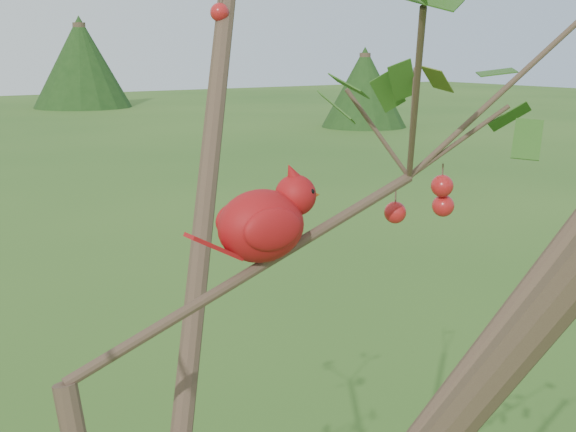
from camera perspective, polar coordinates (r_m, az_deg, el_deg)
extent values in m
sphere|color=red|center=(1.47, 10.97, 0.72)|extent=(0.04, 0.04, 0.04)
sphere|color=red|center=(1.77, -4.90, 14.24)|extent=(0.04, 0.04, 0.04)
sphere|color=red|center=(1.45, 10.90, 2.12)|extent=(0.04, 0.04, 0.04)
sphere|color=red|center=(1.45, 7.63, 0.25)|extent=(0.04, 0.04, 0.04)
ellipsoid|color=#A60E19|center=(1.25, -1.93, -0.71)|extent=(0.15, 0.11, 0.12)
sphere|color=#A60E19|center=(1.27, 0.54, 1.48)|extent=(0.07, 0.07, 0.07)
cone|color=#A60E19|center=(1.26, 0.33, 2.94)|extent=(0.05, 0.04, 0.05)
cone|color=#D85914|center=(1.29, 1.77, 1.48)|extent=(0.03, 0.02, 0.02)
ellipsoid|color=black|center=(1.29, 1.36, 1.39)|extent=(0.02, 0.04, 0.03)
cube|color=#A60E19|center=(1.21, -5.28, -2.19)|extent=(0.09, 0.03, 0.05)
ellipsoid|color=#A60E19|center=(1.28, -3.16, -0.23)|extent=(0.10, 0.03, 0.07)
ellipsoid|color=#A60E19|center=(1.21, -1.07, -0.97)|extent=(0.10, 0.03, 0.07)
cylinder|color=#473226|center=(33.35, -14.51, 10.33)|extent=(0.50, 0.50, 3.32)
cone|color=#1A3813|center=(33.35, -14.52, 10.57)|extent=(3.87, 3.87, 3.59)
cylinder|color=#473226|center=(24.59, 5.45, 8.90)|extent=(0.33, 0.33, 2.21)
cone|color=#1A3813|center=(24.59, 5.46, 9.11)|extent=(2.58, 2.58, 2.40)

